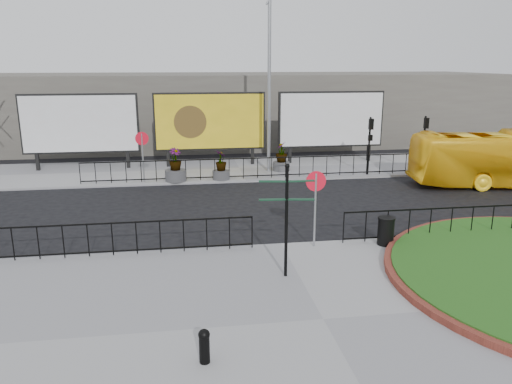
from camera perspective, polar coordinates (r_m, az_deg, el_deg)
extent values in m
plane|color=black|center=(16.45, 2.88, -6.27)|extent=(90.00, 90.00, 0.00)
cube|color=gray|center=(12.02, 7.69, -14.44)|extent=(30.00, 10.00, 0.12)
cube|color=gray|center=(27.84, -1.95, 2.65)|extent=(44.00, 6.00, 0.12)
cylinder|color=gray|center=(24.95, -12.79, 3.82)|extent=(0.07, 0.07, 2.40)
cylinder|color=red|center=(24.79, -12.91, 5.98)|extent=(0.64, 0.03, 0.64)
cylinder|color=white|center=(24.81, -12.91, 5.98)|extent=(0.50, 0.03, 0.50)
cylinder|color=gray|center=(15.88, 6.76, -2.10)|extent=(0.07, 0.07, 2.40)
cylinder|color=red|center=(15.63, 6.87, 1.23)|extent=(0.64, 0.03, 0.64)
cylinder|color=white|center=(15.65, 6.85, 1.25)|extent=(0.50, 0.03, 0.50)
cube|color=black|center=(29.59, -23.70, 3.24)|extent=(0.18, 0.18, 1.00)
cube|color=black|center=(28.70, -14.41, 3.70)|extent=(0.18, 0.18, 1.00)
cube|color=black|center=(28.76, -19.46, 7.38)|extent=(6.20, 0.25, 3.20)
cube|color=silver|center=(28.60, -19.52, 7.34)|extent=(6.00, 0.06, 3.00)
cube|color=black|center=(28.55, -10.01, 3.89)|extent=(0.18, 0.18, 1.00)
cube|color=black|center=(28.82, -0.41, 4.21)|extent=(0.18, 0.18, 1.00)
cube|color=black|center=(28.28, -5.28, 8.05)|extent=(6.20, 0.25, 3.20)
cube|color=yellow|center=(28.12, -5.27, 8.01)|extent=(6.00, 0.06, 3.00)
cube|color=black|center=(29.20, 3.88, 4.32)|extent=(0.18, 0.18, 1.00)
cube|color=black|center=(30.58, 12.73, 4.46)|extent=(0.18, 0.18, 1.00)
cube|color=black|center=(29.51, 8.55, 8.22)|extent=(6.20, 0.25, 3.20)
cube|color=silver|center=(29.36, 8.64, 8.19)|extent=(6.00, 0.06, 3.00)
cylinder|color=gray|center=(26.48, 1.51, 11.99)|extent=(0.18, 0.18, 9.00)
cylinder|color=black|center=(26.60, 12.79, 5.14)|extent=(0.10, 0.10, 3.00)
cube|color=black|center=(26.33, 13.02, 7.57)|extent=(0.22, 0.18, 0.55)
cube|color=black|center=(26.42, 12.93, 6.06)|extent=(0.20, 0.16, 0.30)
cylinder|color=black|center=(27.82, 18.58, 5.15)|extent=(0.10, 0.10, 3.00)
cube|color=black|center=(27.56, 18.89, 7.46)|extent=(0.22, 0.18, 0.55)
cube|color=black|center=(27.65, 18.77, 6.03)|extent=(0.20, 0.16, 0.30)
cube|color=#5D5B52|center=(37.33, -3.77, 9.51)|extent=(40.00, 10.00, 5.00)
cylinder|color=black|center=(13.51, 3.48, -3.59)|extent=(0.09, 0.09, 3.07)
sphere|color=black|center=(13.10, 3.59, 2.99)|extent=(0.13, 0.13, 0.13)
cube|color=#0E341F|center=(13.18, 1.90, 1.23)|extent=(0.73, 0.25, 0.03)
cube|color=#0E341F|center=(13.27, 5.19, 1.27)|extent=(0.72, 0.15, 0.03)
cube|color=#0E341F|center=(13.27, 1.89, -0.87)|extent=(0.73, 0.18, 0.03)
cube|color=#0E341F|center=(13.33, 5.17, -0.84)|extent=(0.73, 0.25, 0.03)
cylinder|color=black|center=(10.33, -5.91, -17.42)|extent=(0.21, 0.21, 0.59)
sphere|color=black|center=(10.16, -5.96, -15.92)|extent=(0.23, 0.23, 0.23)
cylinder|color=black|center=(16.68, 14.61, -4.42)|extent=(0.52, 0.52, 0.87)
cylinder|color=black|center=(16.54, 14.71, -2.91)|extent=(0.56, 0.56, 0.06)
cylinder|color=#4C4C4F|center=(25.06, -9.15, 1.89)|extent=(1.06, 1.06, 0.55)
imported|color=#1E5015|center=(24.90, -9.22, 3.74)|extent=(0.86, 0.86, 1.10)
cylinder|color=#4C4C4F|center=(25.14, -4.00, 1.97)|extent=(0.87, 0.87, 0.45)
imported|color=#1E5015|center=(24.99, -4.03, 3.60)|extent=(0.77, 0.77, 1.01)
cylinder|color=#4C4C4F|center=(27.15, 2.91, 2.96)|extent=(0.90, 0.90, 0.47)
imported|color=#1E5015|center=(27.00, 2.93, 4.59)|extent=(0.73, 0.73, 1.10)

